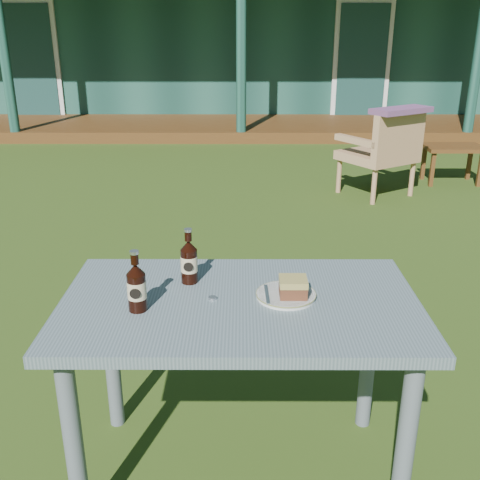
{
  "coord_description": "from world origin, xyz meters",
  "views": [
    {
      "loc": [
        0.01,
        -3.28,
        1.58
      ],
      "look_at": [
        0.0,
        -1.3,
        0.82
      ],
      "focal_mm": 42.0,
      "sensor_mm": 36.0,
      "label": 1
    }
  ],
  "objects_px": {
    "cafe_table": "(240,326)",
    "armchair_left": "(384,149)",
    "cola_bottle_near": "(189,261)",
    "side_table": "(453,151)",
    "cola_bottle_far": "(137,287)",
    "cake_slice": "(293,287)",
    "plate": "(286,295)"
  },
  "relations": [
    {
      "from": "cafe_table",
      "to": "armchair_left",
      "type": "bearing_deg",
      "value": 69.48
    },
    {
      "from": "cola_bottle_near",
      "to": "side_table",
      "type": "relative_size",
      "value": 0.34
    },
    {
      "from": "cola_bottle_far",
      "to": "armchair_left",
      "type": "bearing_deg",
      "value": 65.56
    },
    {
      "from": "cake_slice",
      "to": "cola_bottle_far",
      "type": "xyz_separation_m",
      "value": [
        -0.51,
        -0.08,
        0.04
      ]
    },
    {
      "from": "cake_slice",
      "to": "cola_bottle_near",
      "type": "distance_m",
      "value": 0.38
    },
    {
      "from": "cola_bottle_near",
      "to": "armchair_left",
      "type": "bearing_deg",
      "value": 66.26
    },
    {
      "from": "plate",
      "to": "side_table",
      "type": "xyz_separation_m",
      "value": [
        2.09,
        4.17,
        -0.39
      ]
    },
    {
      "from": "armchair_left",
      "to": "cake_slice",
      "type": "bearing_deg",
      "value": -108.09
    },
    {
      "from": "cafe_table",
      "to": "side_table",
      "type": "distance_m",
      "value": 4.76
    },
    {
      "from": "plate",
      "to": "cola_bottle_far",
      "type": "bearing_deg",
      "value": -169.14
    },
    {
      "from": "side_table",
      "to": "cola_bottle_far",
      "type": "bearing_deg",
      "value": -121.1
    },
    {
      "from": "plate",
      "to": "cake_slice",
      "type": "height_order",
      "value": "cake_slice"
    },
    {
      "from": "cola_bottle_far",
      "to": "side_table",
      "type": "relative_size",
      "value": 0.34
    },
    {
      "from": "cafe_table",
      "to": "cake_slice",
      "type": "height_order",
      "value": "cake_slice"
    },
    {
      "from": "cafe_table",
      "to": "armchair_left",
      "type": "relative_size",
      "value": 1.44
    },
    {
      "from": "armchair_left",
      "to": "plate",
      "type": "bearing_deg",
      "value": -108.46
    },
    {
      "from": "cake_slice",
      "to": "armchair_left",
      "type": "distance_m",
      "value": 3.88
    },
    {
      "from": "cafe_table",
      "to": "side_table",
      "type": "relative_size",
      "value": 2.0
    },
    {
      "from": "plate",
      "to": "cola_bottle_near",
      "type": "bearing_deg",
      "value": 160.48
    },
    {
      "from": "cafe_table",
      "to": "cola_bottle_far",
      "type": "height_order",
      "value": "cola_bottle_far"
    },
    {
      "from": "plate",
      "to": "cola_bottle_far",
      "type": "distance_m",
      "value": 0.5
    },
    {
      "from": "cafe_table",
      "to": "cola_bottle_far",
      "type": "xyz_separation_m",
      "value": [
        -0.33,
        -0.07,
        0.18
      ]
    },
    {
      "from": "cafe_table",
      "to": "armchair_left",
      "type": "xyz_separation_m",
      "value": [
        1.38,
        3.68,
        -0.15
      ]
    },
    {
      "from": "plate",
      "to": "side_table",
      "type": "relative_size",
      "value": 0.34
    },
    {
      "from": "cake_slice",
      "to": "cola_bottle_far",
      "type": "bearing_deg",
      "value": -171.21
    },
    {
      "from": "cola_bottle_far",
      "to": "side_table",
      "type": "distance_m",
      "value": 5.0
    },
    {
      "from": "side_table",
      "to": "cola_bottle_near",
      "type": "bearing_deg",
      "value": -120.89
    },
    {
      "from": "cafe_table",
      "to": "cake_slice",
      "type": "relative_size",
      "value": 13.04
    },
    {
      "from": "cake_slice",
      "to": "armchair_left",
      "type": "bearing_deg",
      "value": 71.91
    },
    {
      "from": "cola_bottle_near",
      "to": "cola_bottle_far",
      "type": "height_order",
      "value": "cola_bottle_far"
    },
    {
      "from": "cola_bottle_far",
      "to": "plate",
      "type": "bearing_deg",
      "value": 10.86
    },
    {
      "from": "cake_slice",
      "to": "cola_bottle_near",
      "type": "relative_size",
      "value": 0.46
    }
  ]
}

